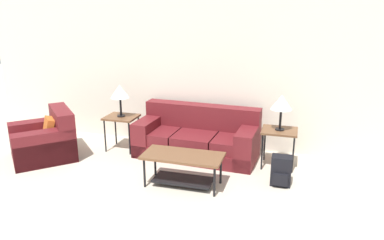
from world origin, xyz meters
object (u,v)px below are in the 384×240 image
(table_lamp_left, at_px, (120,92))
(armchair, at_px, (45,141))
(side_table_right, at_px, (279,134))
(backpack, at_px, (281,171))
(couch, at_px, (197,139))
(coffee_table, at_px, (183,163))
(side_table_left, at_px, (121,120))
(table_lamp_right, at_px, (282,103))

(table_lamp_left, bearing_deg, armchair, -146.38)
(side_table_right, xyz_separation_m, backpack, (0.08, -0.64, -0.33))
(couch, distance_m, armchair, 2.51)
(side_table_right, height_order, table_lamp_left, table_lamp_left)
(couch, height_order, armchair, couch)
(armchair, distance_m, backpack, 3.80)
(coffee_table, relative_size, side_table_left, 1.85)
(table_lamp_right, bearing_deg, table_lamp_left, 180.00)
(coffee_table, bearing_deg, side_table_right, 40.11)
(side_table_left, relative_size, backpack, 1.41)
(coffee_table, bearing_deg, side_table_left, 144.18)
(armchair, bearing_deg, couch, 18.17)
(couch, height_order, table_lamp_right, table_lamp_right)
(couch, xyz_separation_m, side_table_left, (-1.34, -0.09, 0.24))
(couch, xyz_separation_m, armchair, (-2.39, -0.78, -0.01))
(backpack, bearing_deg, armchair, -179.16)
(side_table_left, distance_m, table_lamp_left, 0.49)
(armchair, distance_m, table_lamp_right, 3.85)
(side_table_left, bearing_deg, couch, 3.65)
(couch, relative_size, side_table_left, 3.39)
(couch, distance_m, coffee_table, 1.13)
(armchair, xyz_separation_m, backpack, (3.80, 0.06, -0.08))
(couch, distance_m, backpack, 1.59)
(side_table_right, bearing_deg, couch, 176.34)
(table_lamp_right, bearing_deg, backpack, -82.51)
(side_table_left, xyz_separation_m, side_table_right, (2.67, 0.00, 0.00))
(couch, xyz_separation_m, table_lamp_left, (-1.34, -0.09, 0.73))
(armchair, height_order, table_lamp_right, table_lamp_right)
(armchair, height_order, side_table_left, armchair)
(couch, distance_m, table_lamp_left, 1.53)
(side_table_right, relative_size, backpack, 1.41)
(backpack, bearing_deg, side_table_left, 166.86)
(coffee_table, distance_m, side_table_right, 1.62)
(couch, bearing_deg, table_lamp_right, -3.66)
(side_table_right, bearing_deg, side_table_left, 180.00)
(side_table_right, bearing_deg, armchair, -169.36)
(table_lamp_left, xyz_separation_m, table_lamp_right, (2.67, 0.00, 0.00))
(side_table_left, relative_size, table_lamp_right, 1.10)
(table_lamp_right, xyz_separation_m, backpack, (0.08, -0.64, -0.82))
(backpack, bearing_deg, couch, 152.80)
(armchair, bearing_deg, table_lamp_left, 33.62)
(couch, xyz_separation_m, table_lamp_right, (1.33, -0.09, 0.73))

